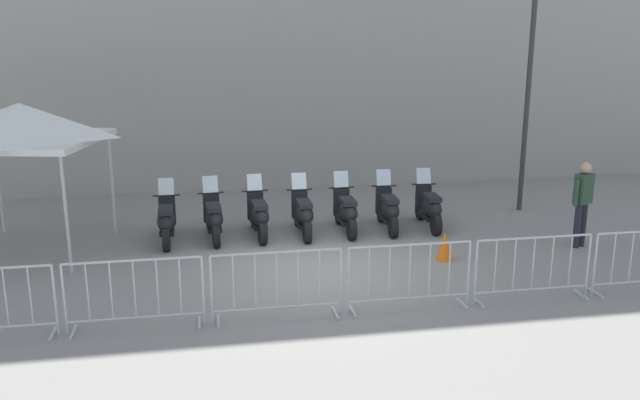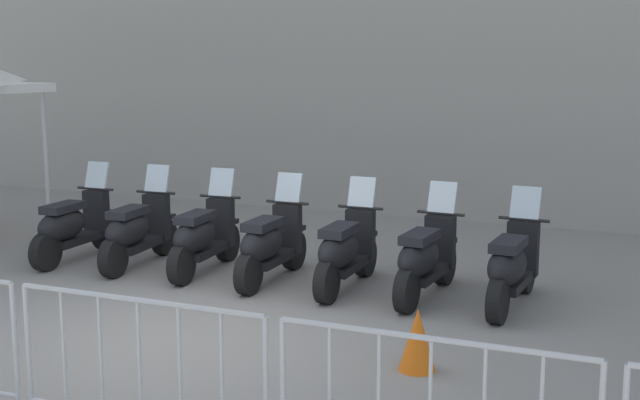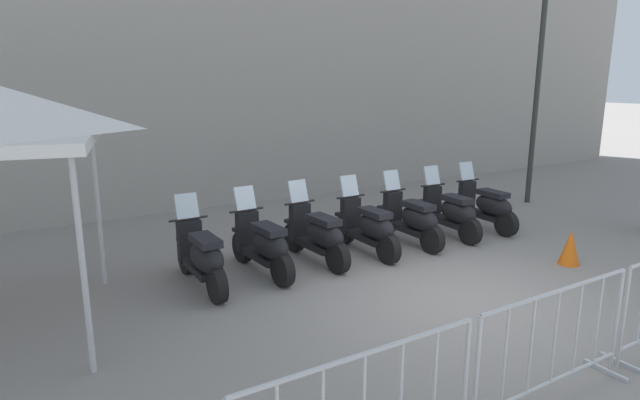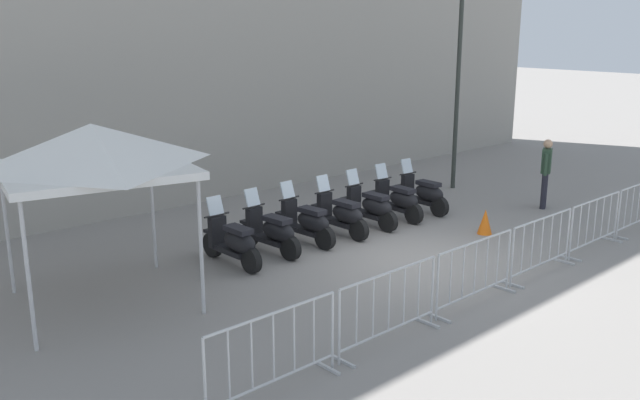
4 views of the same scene
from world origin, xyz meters
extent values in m
plane|color=gray|center=(0.00, 0.00, 0.00)|extent=(120.00, 120.00, 0.00)
cylinder|color=black|center=(-3.34, 2.21, 0.24)|extent=(0.24, 0.50, 0.48)
cylinder|color=black|center=(-3.08, 1.00, 0.24)|extent=(0.24, 0.50, 0.48)
cube|color=black|center=(-3.21, 1.61, 0.28)|extent=(0.46, 0.91, 0.10)
ellipsoid|color=black|center=(-3.15, 1.34, 0.52)|extent=(0.53, 0.90, 0.40)
cube|color=black|center=(-3.16, 1.37, 0.74)|extent=(0.40, 0.65, 0.10)
cube|color=black|center=(-3.30, 2.03, 0.55)|extent=(0.36, 0.21, 0.60)
cylinder|color=black|center=(-3.30, 2.03, 0.88)|extent=(0.56, 0.15, 0.04)
cube|color=silver|center=(-3.31, 2.08, 1.06)|extent=(0.34, 0.20, 0.35)
cube|color=black|center=(-3.34, 2.21, 0.51)|extent=(0.26, 0.35, 0.06)
cylinder|color=black|center=(-2.46, 2.45, 0.24)|extent=(0.26, 0.50, 0.48)
cylinder|color=black|center=(-2.14, 1.25, 0.24)|extent=(0.26, 0.50, 0.48)
cube|color=black|center=(-2.30, 1.85, 0.28)|extent=(0.50, 0.91, 0.10)
ellipsoid|color=black|center=(-2.22, 1.58, 0.52)|extent=(0.57, 0.90, 0.40)
cube|color=black|center=(-2.23, 1.61, 0.74)|extent=(0.43, 0.65, 0.10)
cube|color=black|center=(-2.41, 2.27, 0.55)|extent=(0.36, 0.22, 0.60)
cylinder|color=black|center=(-2.41, 2.27, 0.88)|extent=(0.55, 0.18, 0.04)
cube|color=silver|center=(-2.42, 2.32, 1.06)|extent=(0.35, 0.22, 0.35)
cube|color=black|center=(-2.46, 2.45, 0.51)|extent=(0.28, 0.36, 0.06)
cylinder|color=black|center=(-1.54, 2.67, 0.24)|extent=(0.26, 0.50, 0.48)
cylinder|color=black|center=(-1.22, 1.47, 0.24)|extent=(0.26, 0.50, 0.48)
cube|color=black|center=(-1.38, 2.07, 0.28)|extent=(0.49, 0.91, 0.10)
ellipsoid|color=black|center=(-1.31, 1.80, 0.52)|extent=(0.56, 0.90, 0.40)
cube|color=black|center=(-1.32, 1.83, 0.74)|extent=(0.42, 0.65, 0.10)
cube|color=black|center=(-1.49, 2.49, 0.55)|extent=(0.36, 0.22, 0.60)
cylinder|color=black|center=(-1.49, 2.49, 0.88)|extent=(0.55, 0.18, 0.04)
cube|color=silver|center=(-1.50, 2.54, 1.06)|extent=(0.34, 0.22, 0.35)
cube|color=black|center=(-1.54, 2.67, 0.51)|extent=(0.27, 0.36, 0.06)
cylinder|color=black|center=(-0.57, 2.81, 0.24)|extent=(0.23, 0.50, 0.48)
cylinder|color=black|center=(-0.32, 1.60, 0.24)|extent=(0.23, 0.50, 0.48)
cube|color=black|center=(-0.45, 2.20, 0.28)|extent=(0.45, 0.91, 0.10)
ellipsoid|color=black|center=(-0.39, 1.93, 0.52)|extent=(0.52, 0.90, 0.40)
cube|color=black|center=(-0.40, 1.96, 0.74)|extent=(0.39, 0.64, 0.10)
cube|color=black|center=(-0.54, 2.63, 0.55)|extent=(0.36, 0.21, 0.60)
cylinder|color=black|center=(-0.54, 2.63, 0.88)|extent=(0.56, 0.15, 0.04)
cube|color=silver|center=(-0.55, 2.68, 1.06)|extent=(0.34, 0.20, 0.35)
cube|color=black|center=(-0.57, 2.81, 0.51)|extent=(0.26, 0.35, 0.06)
cylinder|color=black|center=(0.34, 3.02, 0.24)|extent=(0.23, 0.50, 0.48)
cylinder|color=black|center=(0.59, 1.81, 0.24)|extent=(0.23, 0.50, 0.48)
cube|color=black|center=(0.47, 2.42, 0.28)|extent=(0.45, 0.91, 0.10)
ellipsoid|color=black|center=(0.52, 2.14, 0.52)|extent=(0.52, 0.89, 0.40)
cube|color=black|center=(0.52, 2.17, 0.74)|extent=(0.39, 0.64, 0.10)
cube|color=black|center=(0.38, 2.84, 0.55)|extent=(0.36, 0.20, 0.60)
cylinder|color=black|center=(0.38, 2.84, 0.88)|extent=(0.56, 0.15, 0.04)
cube|color=silver|center=(0.37, 2.89, 1.06)|extent=(0.34, 0.20, 0.35)
cube|color=black|center=(0.34, 3.02, 0.51)|extent=(0.26, 0.35, 0.06)
cylinder|color=black|center=(1.31, 3.23, 0.24)|extent=(0.20, 0.49, 0.48)
cylinder|color=black|center=(1.47, 2.00, 0.24)|extent=(0.20, 0.49, 0.48)
cube|color=black|center=(1.39, 2.61, 0.28)|extent=(0.39, 0.90, 0.10)
ellipsoid|color=black|center=(1.42, 2.34, 0.52)|extent=(0.47, 0.88, 0.40)
cube|color=black|center=(1.42, 2.37, 0.74)|extent=(0.36, 0.63, 0.10)
cube|color=black|center=(1.33, 3.04, 0.55)|extent=(0.36, 0.18, 0.60)
cylinder|color=black|center=(1.33, 3.04, 0.88)|extent=(0.56, 0.11, 0.04)
cube|color=silver|center=(1.32, 3.09, 1.06)|extent=(0.34, 0.18, 0.35)
cube|color=black|center=(1.31, 3.23, 0.51)|extent=(0.24, 0.34, 0.06)
cylinder|color=black|center=(2.22, 3.42, 0.24)|extent=(0.21, 0.50, 0.48)
cylinder|color=black|center=(2.40, 2.19, 0.24)|extent=(0.21, 0.50, 0.48)
cube|color=black|center=(2.31, 2.81, 0.28)|extent=(0.40, 0.90, 0.10)
ellipsoid|color=black|center=(2.35, 2.53, 0.52)|extent=(0.48, 0.88, 0.40)
cube|color=black|center=(2.34, 2.56, 0.74)|extent=(0.36, 0.63, 0.10)
cube|color=black|center=(2.25, 3.24, 0.55)|extent=(0.36, 0.19, 0.60)
cylinder|color=black|center=(2.25, 3.24, 0.88)|extent=(0.56, 0.12, 0.04)
cube|color=silver|center=(2.24, 3.29, 1.06)|extent=(0.34, 0.18, 0.35)
cube|color=black|center=(2.22, 3.42, 0.51)|extent=(0.24, 0.35, 0.06)
cylinder|color=#B2B5B7|center=(0.33, -1.93, 0.53)|extent=(0.04, 0.04, 1.05)
cylinder|color=#B2B5B7|center=(0.45, -1.91, 0.53)|extent=(0.04, 0.04, 1.05)
cylinder|color=#B2B5B7|center=(2.34, -1.53, 0.53)|extent=(0.04, 0.04, 1.05)
cylinder|color=#B2B5B7|center=(1.39, -1.72, 1.05)|extent=(1.89, 0.42, 0.04)
cylinder|color=#B2B5B7|center=(0.76, -1.85, 0.61)|extent=(0.02, 0.02, 0.87)
cylinder|color=#B2B5B7|center=(1.08, -1.78, 0.61)|extent=(0.02, 0.02, 0.87)
cylinder|color=#B2B5B7|center=(1.39, -1.72, 0.61)|extent=(0.02, 0.02, 0.87)
cylinder|color=#B2B5B7|center=(1.71, -1.65, 0.61)|extent=(0.02, 0.02, 0.87)
cylinder|color=#B2B5B7|center=(2.02, -1.59, 0.61)|extent=(0.02, 0.02, 0.87)
cylinder|color=#B2B5B7|center=(2.45, -1.50, 0.53)|extent=(0.04, 0.04, 1.05)
cylinder|color=#B2B5B7|center=(3.40, -1.31, 1.05)|extent=(1.89, 0.42, 0.04)
cylinder|color=#B2B5B7|center=(2.77, -1.44, 0.61)|extent=(0.02, 0.02, 0.87)
cylinder|color=#B2B5B7|center=(3.08, -1.37, 0.61)|extent=(0.02, 0.02, 0.87)
cylinder|color=silver|center=(-4.48, 2.18, 1.08)|extent=(0.06, 0.06, 2.15)
cone|color=orange|center=(2.32, 0.61, 0.28)|extent=(0.32, 0.32, 0.55)
camera|label=1|loc=(0.24, -11.17, 4.12)|focal=36.62mm
camera|label=2|loc=(5.51, -5.60, 2.71)|focal=47.67mm
camera|label=3|loc=(-3.92, -5.33, 2.78)|focal=29.11mm
camera|label=4|loc=(-7.81, -9.38, 4.22)|focal=37.08mm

